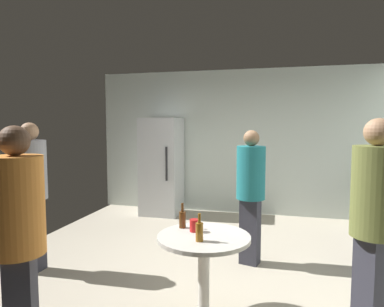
% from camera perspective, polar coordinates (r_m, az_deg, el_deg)
% --- Properties ---
extents(ground_plane, '(5.20, 5.20, 0.10)m').
position_cam_1_polar(ground_plane, '(4.24, 2.36, -19.20)').
color(ground_plane, '#B2A893').
extents(wall_back, '(5.32, 0.06, 2.70)m').
position_cam_1_polar(wall_back, '(6.48, 7.20, 1.92)').
color(wall_back, beige).
rests_on(wall_back, ground_plane).
extents(refrigerator, '(0.70, 0.68, 1.80)m').
position_cam_1_polar(refrigerator, '(6.40, -5.12, -2.15)').
color(refrigerator, silver).
rests_on(refrigerator, ground_plane).
extents(foreground_table, '(0.80, 0.80, 0.73)m').
position_cam_1_polar(foreground_table, '(3.02, 1.98, -15.46)').
color(foreground_table, beige).
rests_on(foreground_table, ground_plane).
extents(beer_bottle_amber, '(0.06, 0.06, 0.23)m').
position_cam_1_polar(beer_bottle_amber, '(2.82, 1.25, -12.88)').
color(beer_bottle_amber, '#8C5919').
rests_on(beer_bottle_amber, foreground_table).
extents(beer_bottle_brown, '(0.06, 0.06, 0.23)m').
position_cam_1_polar(beer_bottle_brown, '(3.17, -1.61, -10.90)').
color(beer_bottle_brown, '#593314').
rests_on(beer_bottle_brown, foreground_table).
extents(plastic_cup_red, '(0.08, 0.08, 0.11)m').
position_cam_1_polar(plastic_cup_red, '(3.07, 0.37, -11.98)').
color(plastic_cup_red, red).
rests_on(plastic_cup_red, foreground_table).
extents(person_in_orange_shirt, '(0.46, 0.46, 1.67)m').
position_cam_1_polar(person_in_orange_shirt, '(2.56, -27.12, -11.53)').
color(person_in_orange_shirt, '#2D2D38').
rests_on(person_in_orange_shirt, ground_plane).
extents(person_in_olive_shirt, '(0.47, 0.47, 1.73)m').
position_cam_1_polar(person_in_olive_shirt, '(2.88, 28.30, -9.08)').
color(person_in_olive_shirt, '#2D2D38').
rests_on(person_in_olive_shirt, ground_plane).
extents(person_in_gray_shirt, '(0.35, 0.35, 1.70)m').
position_cam_1_polar(person_in_gray_shirt, '(4.25, -25.32, -4.82)').
color(person_in_gray_shirt, '#2D2D38').
rests_on(person_in_gray_shirt, ground_plane).
extents(person_in_teal_shirt, '(0.42, 0.42, 1.61)m').
position_cam_1_polar(person_in_teal_shirt, '(4.13, 9.82, -5.50)').
color(person_in_teal_shirt, '#2D2D38').
rests_on(person_in_teal_shirt, ground_plane).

